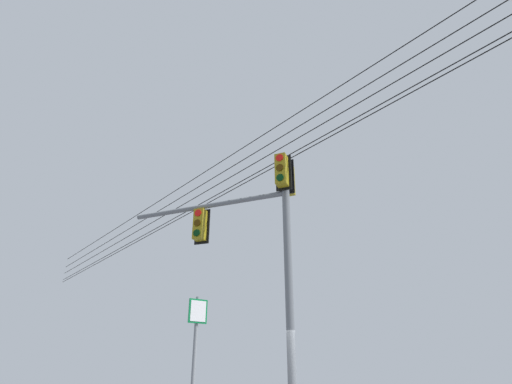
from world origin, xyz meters
TOP-DOWN VIEW (x-y plane):
  - signal_mast_assembly at (-0.74, -1.63)m, footprint 1.19×4.98m
  - route_sign_primary at (1.85, -1.58)m, footprint 0.34×0.20m
  - overhead_wire_span at (-1.31, -2.28)m, footprint 10.30×30.45m

SIDE VIEW (x-z plane):
  - route_sign_primary at x=1.85m, z-range 0.35..3.24m
  - signal_mast_assembly at x=-0.74m, z-range 1.48..8.59m
  - overhead_wire_span at x=-1.31m, z-range 6.48..8.60m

